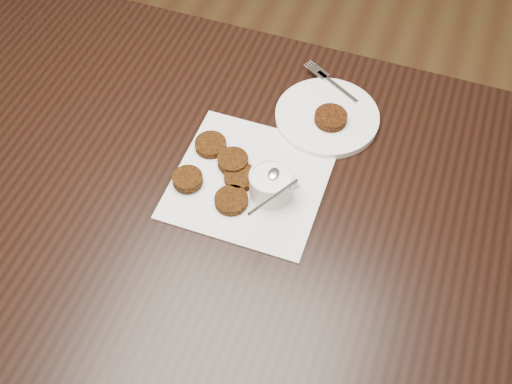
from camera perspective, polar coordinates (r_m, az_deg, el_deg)
floor at (r=1.88m, az=-4.33°, el=-13.59°), size 4.00×4.00×0.00m
table at (r=1.56m, az=-7.20°, el=-6.93°), size 1.54×0.99×0.75m
napkin at (r=1.23m, az=-0.59°, el=1.09°), size 0.30×0.30×0.00m
sauce_ramekin at (r=1.16m, az=1.41°, el=1.62°), size 0.14×0.14×0.12m
patty_cluster at (r=1.22m, az=-3.09°, el=1.83°), size 0.27×0.27×0.02m
plate_with_patty at (r=1.33m, az=6.72°, el=7.28°), size 0.31×0.31×0.03m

